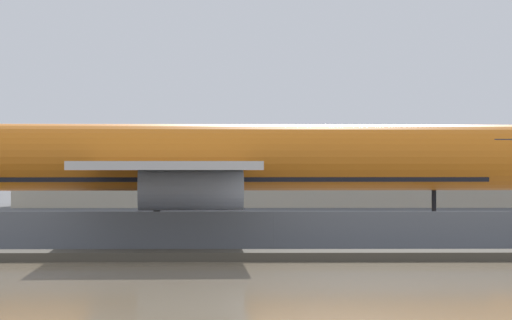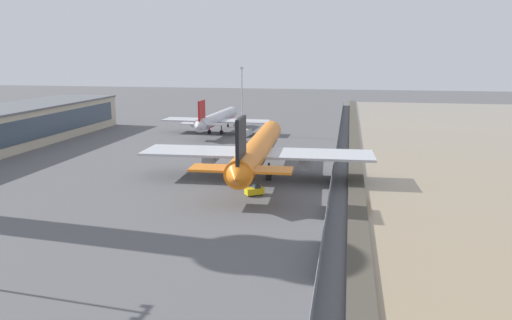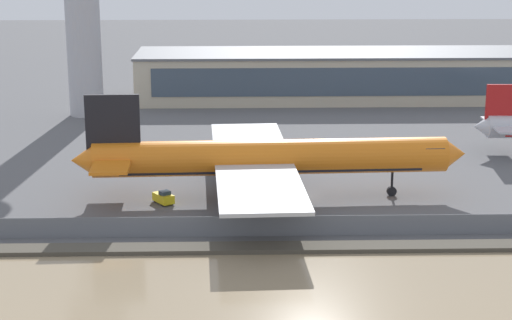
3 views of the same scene
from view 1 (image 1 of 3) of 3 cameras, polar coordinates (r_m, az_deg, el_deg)
The scene contains 5 objects.
ground_plane at distance 86.68m, azimuth 0.55°, elevation -3.68°, with size 500.00×500.00×0.00m, color #565659.
shoreline_seawall at distance 66.21m, azimuth 0.99°, elevation -4.51°, with size 320.00×3.00×0.50m.
perimeter_fence at distance 70.64m, azimuth 0.87°, elevation -3.44°, with size 280.00×0.10×2.48m.
cargo_jet_orange at distance 85.41m, azimuth -3.04°, elevation -0.01°, with size 52.69×45.45×14.51m.
terminal_building at distance 158.17m, azimuth 5.32°, elevation -0.29°, with size 89.85×20.41×10.17m.
Camera 1 is at (-2.11, -86.50, 5.14)m, focal length 85.00 mm.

